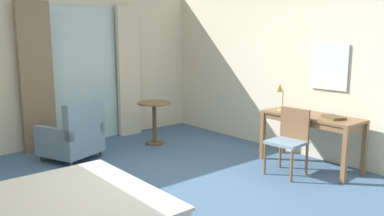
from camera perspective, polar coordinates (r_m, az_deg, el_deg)
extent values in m
cube|color=#426084|center=(4.37, -2.64, -15.03)|extent=(6.13, 7.19, 0.10)
cube|color=beige|center=(6.92, -19.90, 5.76)|extent=(5.73, 0.12, 2.70)
cube|color=beige|center=(6.10, 18.72, 5.30)|extent=(0.12, 6.79, 2.70)
cube|color=silver|center=(7.05, -15.75, 4.73)|extent=(1.26, 0.02, 2.38)
cube|color=#897056|center=(6.65, -22.06, 4.20)|extent=(0.52, 0.10, 2.41)
cube|color=beige|center=(7.36, -9.39, 5.31)|extent=(0.44, 0.10, 2.41)
cube|color=silver|center=(3.54, -17.09, -12.77)|extent=(1.34, 1.64, 0.03)
cube|color=brown|center=(5.69, 17.31, -1.14)|extent=(0.58, 1.41, 0.04)
cube|color=brown|center=(5.70, 17.28, -1.71)|extent=(0.54, 1.34, 0.08)
cube|color=brown|center=(5.66, 24.17, -5.58)|extent=(0.06, 0.06, 0.72)
cube|color=brown|center=(6.34, 13.36, -3.32)|extent=(0.06, 0.06, 0.72)
cube|color=brown|center=(5.23, 21.69, -6.65)|extent=(0.06, 0.06, 0.72)
cube|color=brown|center=(5.97, 10.44, -4.06)|extent=(0.06, 0.06, 0.72)
cube|color=gray|center=(5.32, 13.81, -4.97)|extent=(0.46, 0.48, 0.04)
cube|color=brown|center=(5.42, 14.99, -2.22)|extent=(0.07, 0.43, 0.42)
cylinder|color=brown|center=(5.33, 10.72, -7.42)|extent=(0.04, 0.04, 0.43)
cylinder|color=brown|center=(5.12, 14.54, -8.31)|extent=(0.04, 0.04, 0.43)
cylinder|color=brown|center=(5.64, 12.95, -6.53)|extent=(0.04, 0.04, 0.43)
cylinder|color=brown|center=(5.44, 16.63, -7.32)|extent=(0.04, 0.04, 0.43)
cylinder|color=tan|center=(5.89, 13.22, -0.30)|extent=(0.15, 0.15, 0.02)
cylinder|color=tan|center=(5.87, 13.28, 1.19)|extent=(0.02, 0.02, 0.29)
cone|color=tan|center=(5.93, 12.79, 3.06)|extent=(0.16, 0.17, 0.16)
cube|color=brown|center=(5.51, 20.24, -1.29)|extent=(0.30, 0.36, 0.03)
cube|color=gray|center=(6.16, -17.53, -5.03)|extent=(0.94, 0.94, 0.29)
cube|color=gray|center=(5.85, -15.66, -1.64)|extent=(0.72, 0.37, 0.51)
cube|color=gray|center=(6.31, -15.59, -2.43)|extent=(0.36, 0.72, 0.16)
cube|color=gray|center=(5.90, -19.83, -3.54)|extent=(0.36, 0.72, 0.16)
cylinder|color=#4C3D2D|center=(6.62, -17.38, -5.72)|extent=(0.04, 0.04, 0.10)
cylinder|color=#4C3D2D|center=(6.24, -21.41, -6.94)|extent=(0.04, 0.04, 0.10)
cylinder|color=#4C3D2D|center=(6.21, -13.44, -6.59)|extent=(0.04, 0.04, 0.10)
cylinder|color=#4C3D2D|center=(5.80, -17.48, -7.99)|extent=(0.04, 0.04, 0.10)
cylinder|color=brown|center=(6.67, -5.64, 0.75)|extent=(0.58, 0.58, 0.03)
cylinder|color=brown|center=(6.74, -5.59, -2.35)|extent=(0.07, 0.07, 0.71)
cylinder|color=brown|center=(6.82, -5.54, -5.16)|extent=(0.32, 0.32, 0.02)
cube|color=silver|center=(5.94, 19.75, 5.73)|extent=(0.02, 0.56, 0.66)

